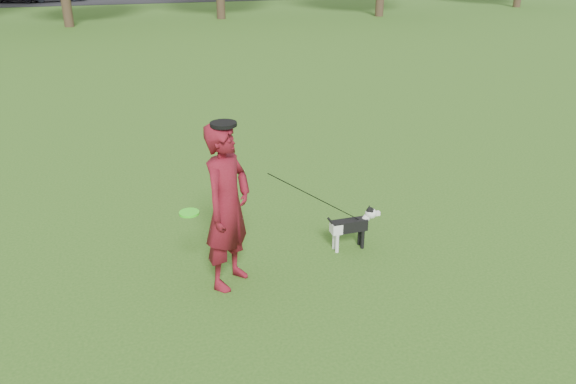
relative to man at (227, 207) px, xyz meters
name	(u,v)px	position (x,y,z in m)	size (l,w,h in m)	color
ground	(307,268)	(1.01, 0.00, -1.02)	(120.00, 120.00, 0.00)	#285116
road	(135,0)	(1.01, 40.00, -1.01)	(120.00, 7.00, 0.02)	black
man	(227,207)	(0.00, 0.00, 0.00)	(0.75, 0.49, 2.05)	maroon
dog	(353,224)	(1.78, 0.34, -0.66)	(0.79, 0.16, 0.60)	black
man_held_items	(317,199)	(1.17, 0.13, -0.11)	(2.47, 0.56, 1.66)	#36E71D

